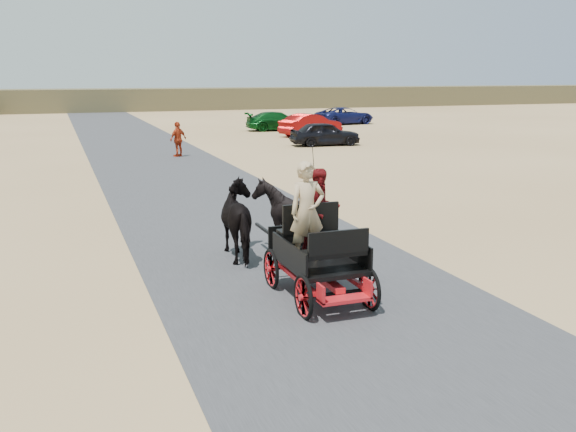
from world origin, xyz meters
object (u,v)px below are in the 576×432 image
object	(u,v)px
horse_left	(243,220)
car_a	(325,134)
car_d	(344,116)
carriage	(318,279)
car_c	(278,121)
horse_right	(290,217)
car_b	(311,125)
pedestrian	(178,139)

from	to	relation	value
horse_left	car_a	world-z (taller)	horse_left
car_a	car_d	bearing A→B (deg)	-24.59
carriage	car_c	xyz separation A→B (m)	(10.93, 33.68, 0.31)
horse_left	horse_right	distance (m)	1.10
carriage	car_b	xyz separation A→B (m)	(11.62, 29.08, 0.37)
horse_right	car_a	bearing A→B (deg)	-115.31
car_a	car_b	distance (m)	5.79
horse_left	pedestrian	xyz separation A→B (m)	(1.95, 18.27, 0.02)
pedestrian	car_a	bearing A→B (deg)	161.04
car_c	car_d	xyz separation A→B (m)	(7.00, 3.73, 0.01)
car_a	horse_left	bearing A→B (deg)	156.57
horse_right	carriage	bearing A→B (deg)	79.61
horse_right	pedestrian	bearing A→B (deg)	-92.66
car_a	car_b	xyz separation A→B (m)	(1.40, 5.62, 0.05)
horse_right	horse_left	bearing A→B (deg)	0.00
pedestrian	car_b	world-z (taller)	pedestrian
horse_left	car_b	bearing A→B (deg)	-115.01
horse_left	horse_right	world-z (taller)	horse_right
pedestrian	car_d	size ratio (longest dim) A/B	0.35
carriage	car_d	size ratio (longest dim) A/B	0.49
car_a	car_d	distance (m)	15.94
carriage	car_d	bearing A→B (deg)	64.39
horse_right	car_c	xyz separation A→B (m)	(10.38, 30.68, -0.18)
horse_right	car_c	world-z (taller)	horse_right
carriage	car_d	world-z (taller)	car_d
horse_right	car_c	bearing A→B (deg)	-108.69
horse_right	pedestrian	size ratio (longest dim) A/B	0.98
horse_right	pedestrian	distance (m)	18.29
car_c	carriage	bearing A→B (deg)	167.09
horse_right	car_d	size ratio (longest dim) A/B	0.34
horse_right	car_d	xyz separation A→B (m)	(17.38, 34.40, -0.17)
carriage	car_b	world-z (taller)	car_b
car_b	horse_right	bearing A→B (deg)	137.32
car_b	horse_left	bearing A→B (deg)	135.30
carriage	horse_left	xyz separation A→B (m)	(-0.55, 3.00, 0.49)
carriage	horse_right	world-z (taller)	horse_right
horse_right	car_b	world-z (taller)	horse_right
car_a	car_c	xyz separation A→B (m)	(0.71, 10.22, -0.00)
carriage	car_b	size ratio (longest dim) A/B	0.54
carriage	pedestrian	xyz separation A→B (m)	(1.40, 21.27, 0.50)
horse_left	car_d	xyz separation A→B (m)	(18.48, 34.40, -0.16)
car_a	car_d	xyz separation A→B (m)	(7.71, 13.95, 0.01)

